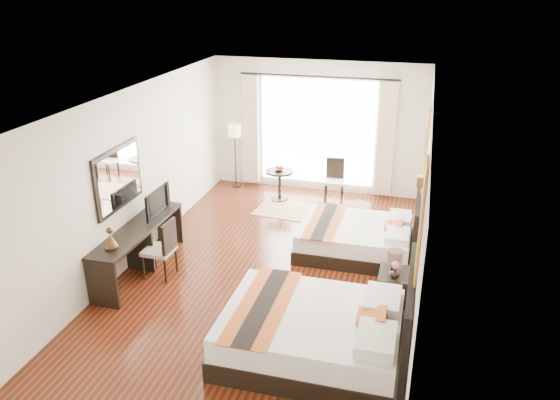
% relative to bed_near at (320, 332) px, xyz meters
% --- Properties ---
extents(floor, '(4.50, 7.50, 0.01)m').
position_rel_bed_near_xyz_m(floor, '(-1.17, 1.80, -0.34)').
color(floor, '#370F0A').
rests_on(floor, ground).
extents(ceiling, '(4.50, 7.50, 0.02)m').
position_rel_bed_near_xyz_m(ceiling, '(-1.17, 1.80, 2.46)').
color(ceiling, white).
rests_on(ceiling, wall_headboard).
extents(wall_headboard, '(0.01, 7.50, 2.80)m').
position_rel_bed_near_xyz_m(wall_headboard, '(1.07, 1.80, 1.07)').
color(wall_headboard, silver).
rests_on(wall_headboard, floor).
extents(wall_desk, '(0.01, 7.50, 2.80)m').
position_rel_bed_near_xyz_m(wall_desk, '(-3.42, 1.80, 1.07)').
color(wall_desk, silver).
rests_on(wall_desk, floor).
extents(wall_window, '(4.50, 0.01, 2.80)m').
position_rel_bed_near_xyz_m(wall_window, '(-1.17, 5.54, 1.07)').
color(wall_window, silver).
rests_on(wall_window, floor).
extents(wall_entry, '(4.50, 0.01, 2.80)m').
position_rel_bed_near_xyz_m(wall_entry, '(-1.17, -1.95, 1.07)').
color(wall_entry, silver).
rests_on(wall_entry, floor).
extents(window_glass, '(2.40, 0.02, 2.20)m').
position_rel_bed_near_xyz_m(window_glass, '(-1.17, 5.53, 0.97)').
color(window_glass, white).
rests_on(window_glass, wall_window).
extents(sheer_curtain, '(2.30, 0.02, 2.10)m').
position_rel_bed_near_xyz_m(sheer_curtain, '(-1.17, 5.47, 0.97)').
color(sheer_curtain, white).
rests_on(sheer_curtain, wall_window).
extents(drape_left, '(0.35, 0.14, 2.35)m').
position_rel_bed_near_xyz_m(drape_left, '(-2.62, 5.43, 0.95)').
color(drape_left, '#B8A88E').
rests_on(drape_left, floor).
extents(drape_right, '(0.35, 0.14, 2.35)m').
position_rel_bed_near_xyz_m(drape_right, '(0.28, 5.43, 0.95)').
color(drape_right, '#B8A88E').
rests_on(drape_right, floor).
extents(art_panel_near, '(0.03, 0.50, 1.35)m').
position_rel_bed_near_xyz_m(art_panel_near, '(1.06, -0.00, 1.62)').
color(art_panel_near, brown).
rests_on(art_panel_near, wall_headboard).
extents(art_panel_far, '(0.03, 0.50, 1.35)m').
position_rel_bed_near_xyz_m(art_panel_far, '(1.06, 2.83, 1.62)').
color(art_panel_far, brown).
rests_on(art_panel_far, wall_headboard).
extents(wall_sconce, '(0.10, 0.14, 0.14)m').
position_rel_bed_near_xyz_m(wall_sconce, '(1.02, 1.37, 1.59)').
color(wall_sconce, '#422B17').
rests_on(wall_sconce, wall_headboard).
extents(mirror_frame, '(0.04, 1.25, 0.95)m').
position_rel_bed_near_xyz_m(mirror_frame, '(-3.39, 1.32, 1.22)').
color(mirror_frame, black).
rests_on(mirror_frame, wall_desk).
extents(mirror_glass, '(0.01, 1.12, 0.82)m').
position_rel_bed_near_xyz_m(mirror_glass, '(-3.37, 1.32, 1.22)').
color(mirror_glass, white).
rests_on(mirror_glass, mirror_frame).
extents(bed_near, '(2.27, 1.77, 1.28)m').
position_rel_bed_near_xyz_m(bed_near, '(0.00, 0.00, 0.00)').
color(bed_near, black).
rests_on(bed_near, floor).
extents(bed_far, '(1.96, 1.53, 1.10)m').
position_rel_bed_near_xyz_m(bed_far, '(0.15, 2.83, -0.04)').
color(bed_far, black).
rests_on(bed_far, floor).
extents(nightstand, '(0.44, 0.54, 0.52)m').
position_rel_bed_near_xyz_m(nightstand, '(0.80, 1.37, -0.07)').
color(nightstand, black).
rests_on(nightstand, floor).
extents(table_lamp, '(0.22, 0.22, 0.34)m').
position_rel_bed_near_xyz_m(table_lamp, '(0.78, 1.42, 0.40)').
color(table_lamp, black).
rests_on(table_lamp, nightstand).
extents(vase, '(0.17, 0.17, 0.14)m').
position_rel_bed_near_xyz_m(vase, '(0.80, 1.24, 0.24)').
color(vase, black).
rests_on(vase, nightstand).
extents(console_desk, '(0.50, 2.20, 0.76)m').
position_rel_bed_near_xyz_m(console_desk, '(-3.16, 1.32, 0.05)').
color(console_desk, black).
rests_on(console_desk, floor).
extents(television, '(0.11, 0.77, 0.44)m').
position_rel_bed_near_xyz_m(television, '(-3.14, 1.87, 0.64)').
color(television, black).
rests_on(television, console_desk).
extents(bronze_figurine, '(0.26, 0.26, 0.29)m').
position_rel_bed_near_xyz_m(bronze_figurine, '(-3.16, 0.59, 0.57)').
color(bronze_figurine, '#422B17').
rests_on(bronze_figurine, console_desk).
extents(desk_chair, '(0.45, 0.45, 0.95)m').
position_rel_bed_near_xyz_m(desk_chair, '(-2.76, 1.25, -0.04)').
color(desk_chair, '#C2AB95').
rests_on(desk_chair, floor).
extents(floor_lamp, '(0.28, 0.28, 1.41)m').
position_rel_bed_near_xyz_m(floor_lamp, '(-2.93, 5.25, 0.85)').
color(floor_lamp, black).
rests_on(floor_lamp, floor).
extents(side_table, '(0.56, 0.56, 0.65)m').
position_rel_bed_near_xyz_m(side_table, '(-1.79, 4.75, -0.01)').
color(side_table, black).
rests_on(side_table, floor).
extents(fruit_bowl, '(0.25, 0.25, 0.05)m').
position_rel_bed_near_xyz_m(fruit_bowl, '(-1.80, 4.74, 0.34)').
color(fruit_bowl, '#49261A').
rests_on(fruit_bowl, side_table).
extents(window_chair, '(0.44, 0.44, 0.86)m').
position_rel_bed_near_xyz_m(window_chair, '(-0.70, 5.07, -0.07)').
color(window_chair, '#C2AB95').
rests_on(window_chair, floor).
extents(jute_rug, '(1.47, 1.08, 0.01)m').
position_rel_bed_near_xyz_m(jute_rug, '(-1.41, 4.25, -0.32)').
color(jute_rug, tan).
rests_on(jute_rug, floor).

